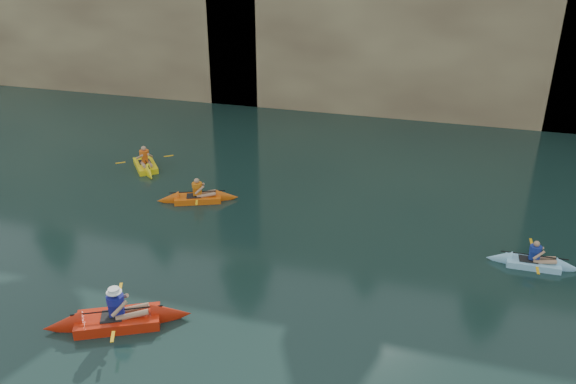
# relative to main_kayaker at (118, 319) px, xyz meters

# --- Properties ---
(ground) EXTENTS (160.00, 160.00, 0.00)m
(ground) POSITION_rel_main_kayaker_xyz_m (3.58, -0.66, -0.19)
(ground) COLOR black
(ground) RESTS_ON ground
(cliff_slab_west) EXTENTS (26.00, 2.40, 10.56)m
(cliff_slab_west) POSITION_rel_main_kayaker_xyz_m (-16.42, 21.94, 5.09)
(cliff_slab_west) COLOR tan
(cliff_slab_west) RESTS_ON ground
(cliff_slab_center) EXTENTS (24.00, 2.40, 11.40)m
(cliff_slab_center) POSITION_rel_main_kayaker_xyz_m (5.58, 21.94, 5.51)
(cliff_slab_center) COLOR tan
(cliff_slab_center) RESTS_ON ground
(sea_cave_west) EXTENTS (4.50, 1.00, 4.00)m
(sea_cave_west) POSITION_rel_main_kayaker_xyz_m (-14.42, 21.29, 1.81)
(sea_cave_west) COLOR black
(sea_cave_west) RESTS_ON ground
(sea_cave_center) EXTENTS (3.50, 1.00, 3.20)m
(sea_cave_center) POSITION_rel_main_kayaker_xyz_m (-0.42, 21.29, 1.41)
(sea_cave_center) COLOR black
(sea_cave_center) RESTS_ON ground
(sea_cave_east) EXTENTS (5.00, 1.00, 4.50)m
(sea_cave_east) POSITION_rel_main_kayaker_xyz_m (13.58, 21.29, 2.06)
(sea_cave_east) COLOR black
(sea_cave_east) RESTS_ON ground
(main_kayaker) EXTENTS (3.83, 2.53, 1.44)m
(main_kayaker) POSITION_rel_main_kayaker_xyz_m (0.00, 0.00, 0.00)
(main_kayaker) COLOR red
(main_kayaker) RESTS_ON ground
(kayaker_orange) EXTENTS (3.19, 2.21, 1.20)m
(kayaker_orange) POSITION_rel_main_kayaker_xyz_m (-1.24, 7.63, -0.04)
(kayaker_orange) COLOR #E85D0E
(kayaker_orange) RESTS_ON ground
(kayaker_ltblue_near) EXTENTS (2.82, 2.21, 1.11)m
(kayaker_ltblue_near) POSITION_rel_main_kayaker_xyz_m (10.86, 6.32, -0.05)
(kayaker_ltblue_near) COLOR #95D7FA
(kayaker_ltblue_near) RESTS_ON ground
(kayaker_yellow) EXTENTS (2.61, 2.93, 1.30)m
(kayaker_yellow) POSITION_rel_main_kayaker_xyz_m (-4.94, 10.08, -0.03)
(kayaker_yellow) COLOR yellow
(kayaker_yellow) RESTS_ON ground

